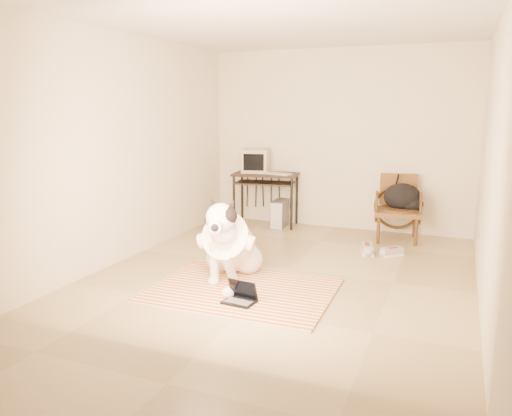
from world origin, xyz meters
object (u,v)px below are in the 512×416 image
Objects in this scene: backpack at (404,198)px; crt_monitor at (256,161)px; laptop at (241,297)px; computer_desk at (266,181)px; dog at (229,244)px; pc_tower at (280,214)px; rattan_chair at (398,208)px.

crt_monitor is at bearing 176.72° from backpack.
backpack reaches higher than laptop.
backpack is (2.28, -0.13, -0.42)m from crt_monitor.
computer_desk is at bearing -15.19° from crt_monitor.
dog is 0.80m from laptop.
computer_desk is 2.28× the size of pc_tower.
crt_monitor is 0.86× the size of backpack.
laptop is 3.22m from rattan_chair.
pc_tower is (-0.30, 2.48, -0.18)m from dog.
rattan_chair reaches higher than backpack.
dog is at bearing -82.99° from pc_tower.
crt_monitor reaches higher than computer_desk.
computer_desk is 2.04m from rattan_chair.
rattan_chair is at bearing 70.30° from laptop.
pc_tower is at bearing -7.85° from crt_monitor.
rattan_chair is (1.48, 2.40, 0.07)m from dog.
rattan_chair is (1.08, 3.01, 0.38)m from laptop.
crt_monitor is at bearing 109.76° from laptop.
rattan_chair is (2.02, -0.09, -0.26)m from computer_desk.
backpack is (1.56, 2.40, 0.21)m from dog.
computer_desk is (-0.55, 2.48, 0.32)m from dog.
computer_desk reaches higher than laptop.
pc_tower is at bearing 97.01° from dog.
computer_desk is 0.56m from pc_tower.
laptop is at bearing -77.12° from pc_tower.
dog reaches higher than rattan_chair.
laptop is 0.59× the size of backpack.
pc_tower is 0.51× the size of rattan_chair.
laptop is at bearing -110.94° from backpack.
laptop is 3.17m from pc_tower.
crt_monitor reaches higher than backpack.
crt_monitor is (-0.18, 0.05, 0.30)m from computer_desk.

